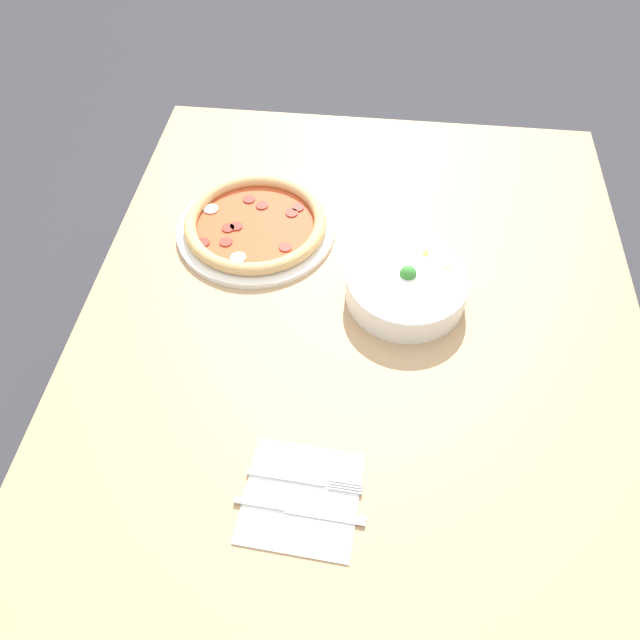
{
  "coord_description": "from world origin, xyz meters",
  "views": [
    {
      "loc": [
        0.74,
        0.01,
        1.64
      ],
      "look_at": [
        0.04,
        -0.07,
        0.77
      ],
      "focal_mm": 35.0,
      "sensor_mm": 36.0,
      "label": 1
    }
  ],
  "objects_px": {
    "bowl": "(406,285)",
    "knife": "(293,510)",
    "pizza": "(256,225)",
    "fork": "(302,480)"
  },
  "relations": [
    {
      "from": "knife",
      "to": "fork",
      "type": "bearing_deg",
      "value": 85.04
    },
    {
      "from": "pizza",
      "to": "fork",
      "type": "height_order",
      "value": "pizza"
    },
    {
      "from": "fork",
      "to": "knife",
      "type": "height_order",
      "value": "same"
    },
    {
      "from": "fork",
      "to": "knife",
      "type": "relative_size",
      "value": 0.89
    },
    {
      "from": "knife",
      "to": "bowl",
      "type": "bearing_deg",
      "value": 74.1
    },
    {
      "from": "fork",
      "to": "knife",
      "type": "distance_m",
      "value": 0.05
    },
    {
      "from": "pizza",
      "to": "bowl",
      "type": "bearing_deg",
      "value": 64.48
    },
    {
      "from": "bowl",
      "to": "knife",
      "type": "distance_m",
      "value": 0.47
    },
    {
      "from": "bowl",
      "to": "knife",
      "type": "xyz_separation_m",
      "value": [
        0.44,
        -0.15,
        -0.03
      ]
    },
    {
      "from": "pizza",
      "to": "bowl",
      "type": "xyz_separation_m",
      "value": [
        0.15,
        0.31,
        0.02
      ]
    }
  ]
}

